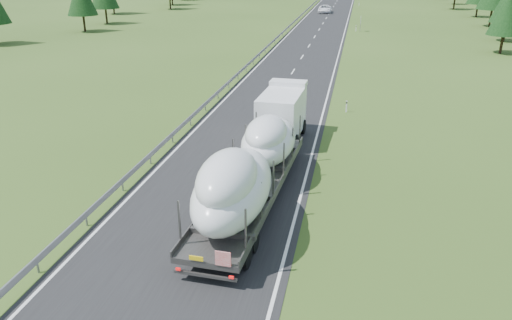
# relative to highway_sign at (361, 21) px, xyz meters

# --- Properties ---
(road_surface) EXTENTS (10.00, 400.00, 0.02)m
(road_surface) POSITION_rel_highway_sign_xyz_m (-7.20, 20.00, -1.80)
(road_surface) COLOR black
(road_surface) RESTS_ON ground
(guardrail) EXTENTS (0.10, 400.00, 0.76)m
(guardrail) POSITION_rel_highway_sign_xyz_m (-12.50, 19.94, -1.21)
(guardrail) COLOR slate
(guardrail) RESTS_ON ground
(highway_sign) EXTENTS (0.08, 0.90, 2.60)m
(highway_sign) POSITION_rel_highway_sign_xyz_m (0.00, 0.00, 0.00)
(highway_sign) COLOR slate
(highway_sign) RESTS_ON ground
(boat_truck) EXTENTS (3.68, 20.60, 4.50)m
(boat_truck) POSITION_rel_highway_sign_xyz_m (-5.04, -66.55, 0.55)
(boat_truck) COLOR white
(boat_truck) RESTS_ON ground
(distant_van) EXTENTS (3.02, 6.33, 1.74)m
(distant_van) POSITION_rel_highway_sign_xyz_m (-8.33, 29.94, -0.94)
(distant_van) COLOR white
(distant_van) RESTS_ON ground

